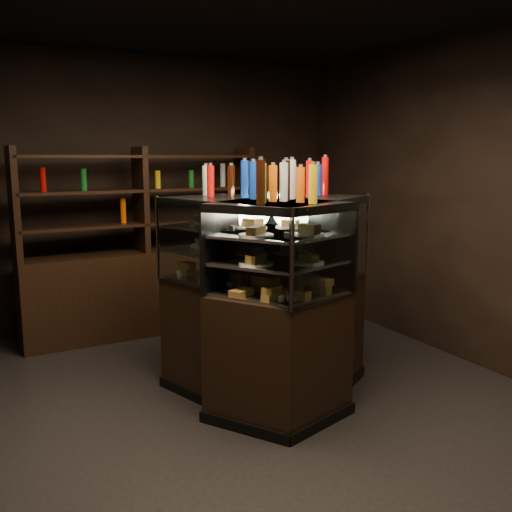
{
  "coord_description": "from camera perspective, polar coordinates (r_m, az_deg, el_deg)",
  "views": [
    {
      "loc": [
        -1.57,
        -3.88,
        1.89
      ],
      "look_at": [
        0.2,
        -0.33,
        1.2
      ],
      "focal_mm": 40.0,
      "sensor_mm": 36.0,
      "label": 1
    }
  ],
  "objects": [
    {
      "name": "ground",
      "position": [
        4.59,
        -4.24,
        -14.52
      ],
      "size": [
        5.0,
        5.0,
        0.0
      ],
      "primitive_type": "plane",
      "color": "black",
      "rests_on": "ground"
    },
    {
      "name": "room_shell",
      "position": [
        4.18,
        -4.59,
        10.48
      ],
      "size": [
        5.02,
        5.02,
        3.01
      ],
      "color": "black",
      "rests_on": "ground"
    },
    {
      "name": "display_case",
      "position": [
        4.5,
        1.54,
        -7.82
      ],
      "size": [
        1.68,
        1.62,
        1.59
      ],
      "rotation": [
        0.0,
        0.0,
        -0.33
      ],
      "color": "black",
      "rests_on": "ground"
    },
    {
      "name": "food_display",
      "position": [
        4.34,
        1.59,
        0.51
      ],
      "size": [
        1.21,
        1.33,
        0.48
      ],
      "color": "gold",
      "rests_on": "display_case"
    },
    {
      "name": "bottles_top",
      "position": [
        4.29,
        1.61,
        7.6
      ],
      "size": [
        1.05,
        1.19,
        0.3
      ],
      "color": "black",
      "rests_on": "display_case"
    },
    {
      "name": "potted_conifer",
      "position": [
        5.68,
        -3.52,
        -4.67
      ],
      "size": [
        0.39,
        0.39,
        0.82
      ],
      "rotation": [
        0.0,
        0.0,
        0.09
      ],
      "color": "black",
      "rests_on": "ground"
    },
    {
      "name": "back_shelving",
      "position": [
        6.27,
        -11.18,
        -2.2
      ],
      "size": [
        2.58,
        0.58,
        2.0
      ],
      "rotation": [
        0.0,
        0.0,
        0.06
      ],
      "color": "black",
      "rests_on": "ground"
    }
  ]
}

